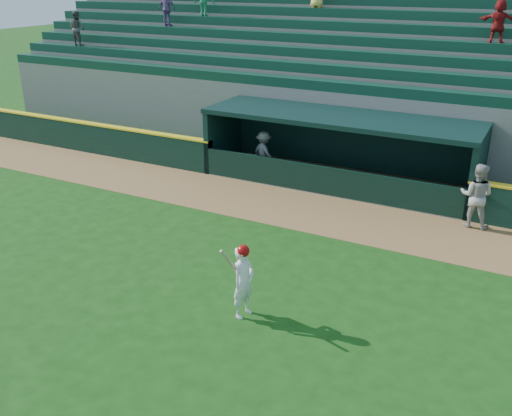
# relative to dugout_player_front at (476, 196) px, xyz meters

# --- Properties ---
(ground) EXTENTS (120.00, 120.00, 0.00)m
(ground) POSITION_rel_dugout_player_front_xyz_m (-4.82, -6.13, -0.96)
(ground) COLOR #164210
(ground) RESTS_ON ground
(warning_track) EXTENTS (40.00, 3.00, 0.01)m
(warning_track) POSITION_rel_dugout_player_front_xyz_m (-4.82, -1.23, -0.96)
(warning_track) COLOR olive
(warning_track) RESTS_ON ground
(field_wall_left) EXTENTS (15.50, 0.30, 1.20)m
(field_wall_left) POSITION_rel_dugout_player_front_xyz_m (-17.07, 0.42, -0.36)
(field_wall_left) COLOR black
(field_wall_left) RESTS_ON ground
(wall_stripe_left) EXTENTS (15.50, 0.32, 0.06)m
(wall_stripe_left) POSITION_rel_dugout_player_front_xyz_m (-17.07, 0.42, 0.27)
(wall_stripe_left) COLOR yellow
(wall_stripe_left) RESTS_ON field_wall_left
(dugout_player_front) EXTENTS (0.95, 0.74, 1.92)m
(dugout_player_front) POSITION_rel_dugout_player_front_xyz_m (0.00, 0.00, 0.00)
(dugout_player_front) COLOR #A1A19C
(dugout_player_front) RESTS_ON ground
(dugout_player_inside) EXTENTS (1.16, 0.95, 1.57)m
(dugout_player_inside) POSITION_rel_dugout_player_front_xyz_m (-7.64, 1.44, -0.18)
(dugout_player_inside) COLOR #9F9F9A
(dugout_player_inside) RESTS_ON ground
(dugout) EXTENTS (9.40, 2.80, 2.46)m
(dugout) POSITION_rel_dugout_player_front_xyz_m (-4.82, 1.87, 0.40)
(dugout) COLOR slate
(dugout) RESTS_ON ground
(stands) EXTENTS (34.50, 6.25, 7.05)m
(stands) POSITION_rel_dugout_player_front_xyz_m (-4.82, 6.44, 1.43)
(stands) COLOR slate
(stands) RESTS_ON ground
(batter_at_plate) EXTENTS (0.57, 0.78, 1.71)m
(batter_at_plate) POSITION_rel_dugout_player_front_xyz_m (-3.67, -7.27, -0.11)
(batter_at_plate) COLOR white
(batter_at_plate) RESTS_ON ground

